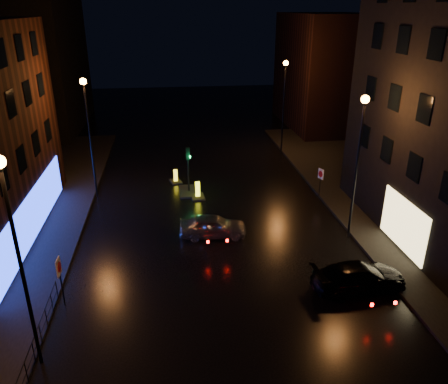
{
  "coord_description": "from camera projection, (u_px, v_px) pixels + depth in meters",
  "views": [
    {
      "loc": [
        -2.5,
        -15.69,
        12.62
      ],
      "look_at": [
        0.5,
        7.16,
        2.8
      ],
      "focal_mm": 35.0,
      "sensor_mm": 36.0,
      "label": 1
    }
  ],
  "objects": [
    {
      "name": "building_far_right",
      "position": [
        325.0,
        71.0,
        48.19
      ],
      "size": [
        8.0,
        14.0,
        12.0
      ],
      "primitive_type": "cube",
      "color": "black",
      "rests_on": "ground"
    },
    {
      "name": "building_far_left",
      "position": [
        38.0,
        63.0,
        46.82
      ],
      "size": [
        8.0,
        16.0,
        14.0
      ],
      "primitive_type": "cube",
      "color": "black",
      "rests_on": "ground"
    },
    {
      "name": "guard_railing",
      "position": [
        40.0,
        330.0,
        17.4
      ],
      "size": [
        0.05,
        6.04,
        1.0
      ],
      "color": "black",
      "rests_on": "ground"
    },
    {
      "name": "road_sign_left",
      "position": [
        59.0,
        271.0,
        19.26
      ],
      "size": [
        0.09,
        0.6,
        2.47
      ],
      "rotation": [
        0.0,
        0.0,
        -0.03
      ],
      "color": "black",
      "rests_on": "ground"
    },
    {
      "name": "bollard_far",
      "position": [
        176.0,
        179.0,
        33.94
      ],
      "size": [
        1.04,
        1.32,
        1.02
      ],
      "rotation": [
        0.0,
        0.0,
        0.25
      ],
      "color": "black",
      "rests_on": "ground"
    },
    {
      "name": "traffic_signal",
      "position": [
        189.0,
        186.0,
        31.99
      ],
      "size": [
        1.4,
        2.4,
        3.45
      ],
      "color": "black",
      "rests_on": "ground"
    },
    {
      "name": "pavement_right",
      "position": [
        427.0,
        215.0,
        28.5
      ],
      "size": [
        12.0,
        44.0,
        0.15
      ],
      "primitive_type": "cube",
      "color": "black",
      "rests_on": "ground"
    },
    {
      "name": "bollard_near",
      "position": [
        198.0,
        194.0,
        31.17
      ],
      "size": [
        0.98,
        1.41,
        1.19
      ],
      "rotation": [
        0.0,
        0.0,
        0.06
      ],
      "color": "black",
      "rests_on": "ground"
    },
    {
      "name": "road_sign_right",
      "position": [
        321.0,
        177.0,
        30.43
      ],
      "size": [
        0.23,
        0.53,
        2.25
      ],
      "rotation": [
        0.0,
        0.0,
        3.48
      ],
      "color": "black",
      "rests_on": "ground"
    },
    {
      "name": "silver_hatchback",
      "position": [
        213.0,
        226.0,
        25.78
      ],
      "size": [
        4.05,
        1.92,
        1.34
      ],
      "primitive_type": "imported",
      "rotation": [
        0.0,
        0.0,
        1.48
      ],
      "color": "#ACADB4",
      "rests_on": "ground"
    },
    {
      "name": "ground",
      "position": [
        234.0,
        312.0,
        19.56
      ],
      "size": [
        120.0,
        120.0,
        0.0
      ],
      "primitive_type": "plane",
      "color": "black",
      "rests_on": "ground"
    },
    {
      "name": "street_lamp_lnear",
      "position": [
        14.0,
        235.0,
        14.62
      ],
      "size": [
        0.44,
        0.44,
        8.37
      ],
      "color": "black",
      "rests_on": "ground"
    },
    {
      "name": "dark_sedan",
      "position": [
        359.0,
        277.0,
        20.93
      ],
      "size": [
        4.77,
        2.31,
        1.34
      ],
      "primitive_type": "imported",
      "rotation": [
        0.0,
        0.0,
        1.67
      ],
      "color": "black",
      "rests_on": "ground"
    },
    {
      "name": "street_lamp_lfar",
      "position": [
        88.0,
        121.0,
        29.21
      ],
      "size": [
        0.44,
        0.44,
        8.37
      ],
      "color": "black",
      "rests_on": "ground"
    },
    {
      "name": "street_lamp_rfar",
      "position": [
        284.0,
        93.0,
        38.38
      ],
      "size": [
        0.44,
        0.44,
        8.37
      ],
      "color": "black",
      "rests_on": "ground"
    },
    {
      "name": "street_lamp_rnear",
      "position": [
        359.0,
        147.0,
        23.79
      ],
      "size": [
        0.44,
        0.44,
        8.37
      ],
      "color": "black",
      "rests_on": "ground"
    }
  ]
}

